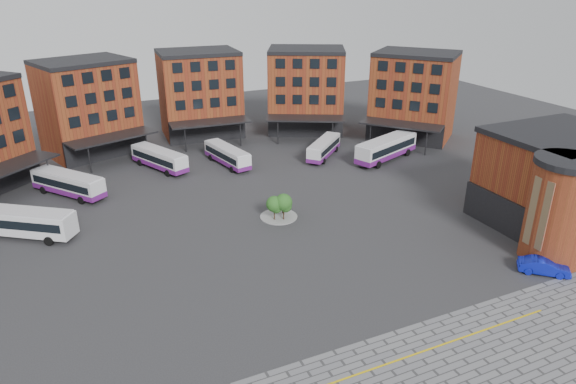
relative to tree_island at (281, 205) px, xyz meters
name	(u,v)px	position (x,y,z in m)	size (l,w,h in m)	color
ground	(309,270)	(-2.03, -11.50, -1.81)	(160.00, 160.00, 0.00)	#28282B
yellow_line	(417,354)	(-0.03, -25.50, -1.78)	(26.00, 0.15, 0.02)	gold
main_building	(167,112)	(-6.80, 26.75, 5.41)	(94.14, 42.48, 14.60)	brown
east_building	(557,184)	(26.68, -14.56, 3.48)	(17.40, 15.40, 10.60)	brown
tree_island	(281,205)	(0.00, 0.00, 0.00)	(4.40, 4.40, 3.27)	gray
bus_a	(23,221)	(-27.01, 7.39, 0.08)	(10.74, 8.60, 3.20)	silver
bus_b	(68,183)	(-22.00, 17.62, -0.15)	(8.62, 10.20, 3.07)	silver
bus_c	(159,158)	(-9.35, 22.63, -0.20)	(6.58, 10.60, 2.97)	white
bus_d	(227,155)	(0.20, 20.16, -0.28)	(4.26, 10.31, 2.83)	white
bus_e	(324,148)	(15.03, 17.36, -0.32)	(8.70, 8.31, 2.75)	silver
bus_f	(386,148)	(23.08, 12.19, 0.07)	(12.51, 7.05, 3.47)	silver
blue_car	(544,266)	(18.00, -21.32, -1.05)	(1.62, 4.65, 1.53)	#0D18AD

